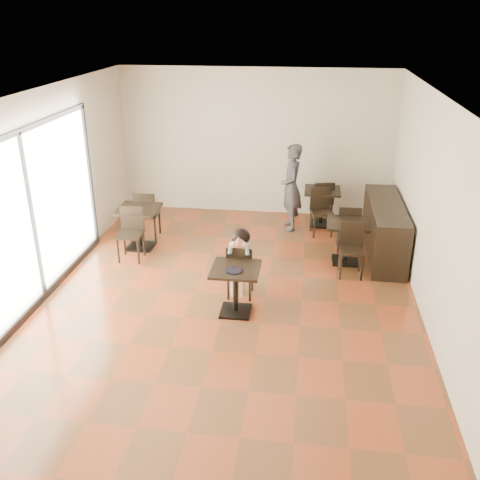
% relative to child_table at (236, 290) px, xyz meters
% --- Properties ---
extents(floor, '(6.00, 8.00, 0.01)m').
position_rel_child_table_xyz_m(floor, '(-0.18, 0.52, -0.38)').
color(floor, brown).
rests_on(floor, ground).
extents(ceiling, '(6.00, 8.00, 0.01)m').
position_rel_child_table_xyz_m(ceiling, '(-0.18, 0.52, 2.82)').
color(ceiling, silver).
rests_on(ceiling, floor).
extents(wall_back, '(6.00, 0.01, 3.20)m').
position_rel_child_table_xyz_m(wall_back, '(-0.18, 4.52, 1.22)').
color(wall_back, beige).
rests_on(wall_back, floor).
extents(wall_front, '(6.00, 0.01, 3.20)m').
position_rel_child_table_xyz_m(wall_front, '(-0.18, -3.48, 1.22)').
color(wall_front, beige).
rests_on(wall_front, floor).
extents(wall_left, '(0.01, 8.00, 3.20)m').
position_rel_child_table_xyz_m(wall_left, '(-3.18, 0.52, 1.22)').
color(wall_left, beige).
rests_on(wall_left, floor).
extents(wall_right, '(0.01, 8.00, 3.20)m').
position_rel_child_table_xyz_m(wall_right, '(2.82, 0.52, 1.22)').
color(wall_right, beige).
rests_on(wall_right, floor).
extents(storefront_window, '(0.04, 4.50, 2.60)m').
position_rel_child_table_xyz_m(storefront_window, '(-3.15, 0.02, 1.02)').
color(storefront_window, white).
rests_on(storefront_window, floor).
extents(child_table, '(0.72, 0.72, 0.76)m').
position_rel_child_table_xyz_m(child_table, '(0.00, 0.00, 0.00)').
color(child_table, black).
rests_on(child_table, floor).
extents(child_chair, '(0.41, 0.41, 0.92)m').
position_rel_child_table_xyz_m(child_chair, '(0.00, 0.55, 0.08)').
color(child_chair, black).
rests_on(child_chair, floor).
extents(child, '(0.41, 0.58, 1.15)m').
position_rel_child_table_xyz_m(child, '(0.00, 0.55, 0.20)').
color(child, gray).
rests_on(child, child_chair).
extents(plate, '(0.26, 0.26, 0.02)m').
position_rel_child_table_xyz_m(plate, '(0.00, -0.10, 0.39)').
color(plate, black).
rests_on(plate, child_table).
extents(pizza_slice, '(0.27, 0.21, 0.06)m').
position_rel_child_table_xyz_m(pizza_slice, '(0.00, 0.36, 0.62)').
color(pizza_slice, tan).
rests_on(pizza_slice, child).
extents(adult_patron, '(0.56, 0.74, 1.81)m').
position_rel_child_table_xyz_m(adult_patron, '(0.67, 3.57, 0.53)').
color(adult_patron, '#3A3A40').
rests_on(adult_patron, floor).
extents(cafe_table_mid, '(0.74, 0.74, 0.78)m').
position_rel_child_table_xyz_m(cafe_table_mid, '(1.76, 2.05, 0.01)').
color(cafe_table_mid, black).
rests_on(cafe_table_mid, floor).
extents(cafe_table_left, '(0.79, 0.79, 0.82)m').
position_rel_child_table_xyz_m(cafe_table_left, '(-2.19, 2.18, 0.03)').
color(cafe_table_left, black).
rests_on(cafe_table_left, floor).
extents(cafe_table_back, '(0.89, 0.89, 0.79)m').
position_rel_child_table_xyz_m(cafe_table_back, '(1.32, 3.87, 0.02)').
color(cafe_table_back, black).
rests_on(cafe_table_back, floor).
extents(chair_mid_a, '(0.42, 0.42, 0.93)m').
position_rel_child_table_xyz_m(chair_mid_a, '(1.81, 2.60, 0.09)').
color(chair_mid_a, black).
rests_on(chair_mid_a, floor).
extents(chair_mid_b, '(0.42, 0.42, 0.93)m').
position_rel_child_table_xyz_m(chair_mid_b, '(1.81, 1.50, 0.09)').
color(chair_mid_b, black).
rests_on(chair_mid_b, floor).
extents(chair_left_a, '(0.45, 0.45, 0.99)m').
position_rel_child_table_xyz_m(chair_left_a, '(-2.19, 2.73, 0.11)').
color(chair_left_a, black).
rests_on(chair_left_a, floor).
extents(chair_left_b, '(0.45, 0.45, 0.99)m').
position_rel_child_table_xyz_m(chair_left_b, '(-2.19, 1.63, 0.11)').
color(chair_left_b, black).
rests_on(chair_left_b, floor).
extents(chair_back_a, '(0.51, 0.51, 0.95)m').
position_rel_child_table_xyz_m(chair_back_a, '(1.32, 4.02, 0.10)').
color(chair_back_a, black).
rests_on(chair_back_a, floor).
extents(chair_back_b, '(0.51, 0.51, 0.95)m').
position_rel_child_table_xyz_m(chair_back_b, '(1.32, 3.32, 0.10)').
color(chair_back_b, black).
rests_on(chair_back_b, floor).
extents(service_counter, '(0.60, 2.40, 1.00)m').
position_rel_child_table_xyz_m(service_counter, '(2.47, 2.52, 0.12)').
color(service_counter, black).
rests_on(service_counter, floor).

